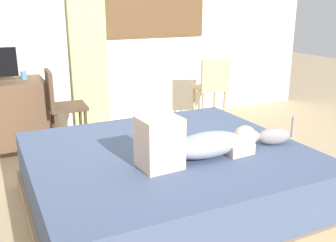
{
  "coord_description": "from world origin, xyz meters",
  "views": [
    {
      "loc": [
        -1.25,
        -2.38,
        1.51
      ],
      "look_at": [
        0.01,
        0.21,
        0.64
      ],
      "focal_mm": 41.23,
      "sensor_mm": 36.0,
      "label": 1
    }
  ],
  "objects_px": {
    "person_lying": "(196,143)",
    "chair_spare": "(212,85)",
    "bed": "(168,180)",
    "chair_by_desk": "(61,103)",
    "cup": "(24,75)",
    "cat": "(271,136)",
    "desk": "(3,116)"
  },
  "relations": [
    {
      "from": "chair_by_desk",
      "to": "chair_spare",
      "type": "bearing_deg",
      "value": 2.44
    },
    {
      "from": "cat",
      "to": "chair_spare",
      "type": "height_order",
      "value": "chair_spare"
    },
    {
      "from": "cup",
      "to": "chair_by_desk",
      "type": "distance_m",
      "value": 0.49
    },
    {
      "from": "person_lying",
      "to": "cat",
      "type": "distance_m",
      "value": 0.66
    },
    {
      "from": "cup",
      "to": "chair_spare",
      "type": "distance_m",
      "value": 2.27
    },
    {
      "from": "bed",
      "to": "person_lying",
      "type": "bearing_deg",
      "value": -69.38
    },
    {
      "from": "cat",
      "to": "desk",
      "type": "bearing_deg",
      "value": 129.11
    },
    {
      "from": "chair_by_desk",
      "to": "chair_spare",
      "type": "xyz_separation_m",
      "value": [
        1.93,
        0.08,
        0.0
      ]
    },
    {
      "from": "cat",
      "to": "chair_by_desk",
      "type": "relative_size",
      "value": 0.41
    },
    {
      "from": "cat",
      "to": "chair_by_desk",
      "type": "distance_m",
      "value": 2.26
    },
    {
      "from": "person_lying",
      "to": "bed",
      "type": "bearing_deg",
      "value": 110.62
    },
    {
      "from": "person_lying",
      "to": "desk",
      "type": "height_order",
      "value": "person_lying"
    },
    {
      "from": "desk",
      "to": "chair_by_desk",
      "type": "xyz_separation_m",
      "value": [
        0.57,
        -0.27,
        0.14
      ]
    },
    {
      "from": "desk",
      "to": "cup",
      "type": "height_order",
      "value": "cup"
    },
    {
      "from": "desk",
      "to": "cup",
      "type": "xyz_separation_m",
      "value": [
        0.26,
        -0.01,
        0.42
      ]
    },
    {
      "from": "cat",
      "to": "desk",
      "type": "height_order",
      "value": "desk"
    },
    {
      "from": "bed",
      "to": "cat",
      "type": "height_order",
      "value": "cat"
    },
    {
      "from": "bed",
      "to": "person_lying",
      "type": "xyz_separation_m",
      "value": [
        0.09,
        -0.25,
        0.36
      ]
    },
    {
      "from": "bed",
      "to": "cup",
      "type": "relative_size",
      "value": 22.06
    },
    {
      "from": "person_lying",
      "to": "chair_spare",
      "type": "bearing_deg",
      "value": 55.2
    },
    {
      "from": "desk",
      "to": "chair_spare",
      "type": "bearing_deg",
      "value": -4.37
    },
    {
      "from": "cat",
      "to": "chair_by_desk",
      "type": "bearing_deg",
      "value": 122.29
    },
    {
      "from": "bed",
      "to": "chair_by_desk",
      "type": "xyz_separation_m",
      "value": [
        -0.46,
        1.66,
        0.27
      ]
    },
    {
      "from": "cat",
      "to": "desk",
      "type": "distance_m",
      "value": 2.82
    },
    {
      "from": "cup",
      "to": "chair_by_desk",
      "type": "bearing_deg",
      "value": -40.15
    },
    {
      "from": "person_lying",
      "to": "chair_spare",
      "type": "height_order",
      "value": "chair_spare"
    },
    {
      "from": "bed",
      "to": "chair_by_desk",
      "type": "height_order",
      "value": "chair_by_desk"
    },
    {
      "from": "desk",
      "to": "cup",
      "type": "relative_size",
      "value": 9.86
    },
    {
      "from": "cat",
      "to": "cup",
      "type": "distance_m",
      "value": 2.66
    },
    {
      "from": "desk",
      "to": "cup",
      "type": "bearing_deg",
      "value": -2.16
    },
    {
      "from": "person_lying",
      "to": "chair_spare",
      "type": "distance_m",
      "value": 2.42
    },
    {
      "from": "bed",
      "to": "chair_spare",
      "type": "relative_size",
      "value": 2.34
    }
  ]
}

